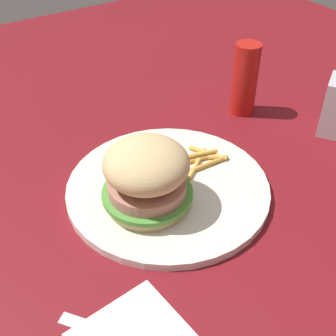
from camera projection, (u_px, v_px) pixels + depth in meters
name	position (u px, v px, depth m)	size (l,w,h in m)	color
ground_plane	(183.00, 193.00, 0.62)	(1.60, 1.60, 0.00)	maroon
plate	(168.00, 188.00, 0.62)	(0.29, 0.29, 0.01)	silver
sandwich	(147.00, 175.00, 0.56)	(0.12, 0.12, 0.10)	tan
fries_pile	(201.00, 159.00, 0.66)	(0.07, 0.08, 0.01)	gold
ketchup_bottle	(245.00, 79.00, 0.76)	(0.04, 0.04, 0.13)	#B21914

